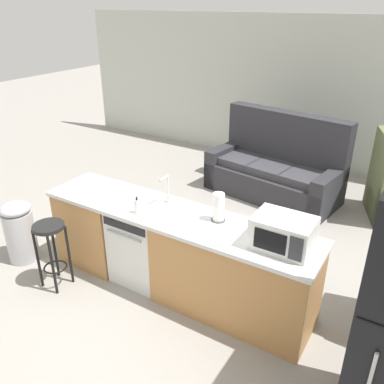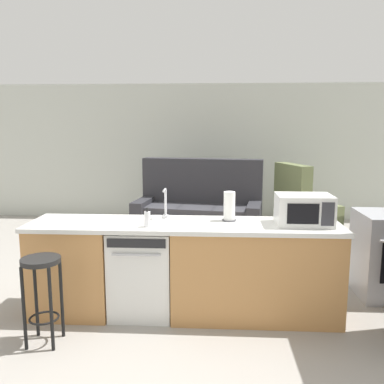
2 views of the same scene
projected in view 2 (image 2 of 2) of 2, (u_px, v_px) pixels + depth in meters
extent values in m
plane|color=gray|center=(169.00, 312.00, 3.97)|extent=(24.00, 24.00, 0.00)
cube|color=beige|center=(208.00, 152.00, 7.89)|extent=(10.00, 0.06, 2.60)
cube|color=#B77F47|center=(74.00, 268.00, 3.96)|extent=(0.75, 0.62, 0.86)
cube|color=#B77F47|center=(255.00, 272.00, 3.86)|extent=(1.55, 0.62, 0.86)
cube|color=silver|center=(184.00, 225.00, 3.82)|extent=(2.94, 0.66, 0.04)
cube|color=#49331C|center=(184.00, 309.00, 3.96)|extent=(2.86, 0.56, 0.08)
cube|color=silver|center=(143.00, 271.00, 3.92)|extent=(0.58, 0.58, 0.84)
cube|color=black|center=(136.00, 243.00, 3.57)|extent=(0.52, 0.01, 0.08)
cylinder|color=#B2B2B7|center=(136.00, 255.00, 3.57)|extent=(0.44, 0.02, 0.02)
torus|color=black|center=(376.00, 211.00, 4.37)|extent=(0.16, 0.16, 0.01)
cube|color=white|center=(304.00, 210.00, 3.73)|extent=(0.50, 0.36, 0.28)
cube|color=black|center=(303.00, 214.00, 3.56)|extent=(0.27, 0.01, 0.18)
cube|color=#2D2D33|center=(328.00, 214.00, 3.54)|extent=(0.11, 0.01, 0.21)
cylinder|color=silver|center=(166.00, 217.00, 4.02)|extent=(0.07, 0.07, 0.03)
cylinder|color=silver|center=(166.00, 202.00, 4.00)|extent=(0.02, 0.02, 0.26)
cylinder|color=silver|center=(164.00, 190.00, 3.91)|extent=(0.02, 0.14, 0.02)
cylinder|color=#4C4C51|center=(229.00, 220.00, 3.91)|extent=(0.14, 0.14, 0.01)
cylinder|color=white|center=(229.00, 206.00, 3.89)|extent=(0.11, 0.11, 0.27)
cylinder|color=silver|center=(147.00, 219.00, 3.66)|extent=(0.06, 0.06, 0.14)
cylinder|color=black|center=(147.00, 210.00, 3.65)|extent=(0.02, 0.02, 0.04)
cylinder|color=black|center=(41.00, 260.00, 3.30)|extent=(0.32, 0.32, 0.04)
cylinder|color=black|center=(24.00, 309.00, 3.26)|extent=(0.03, 0.03, 0.70)
cylinder|color=black|center=(51.00, 310.00, 3.24)|extent=(0.03, 0.03, 0.70)
cylinder|color=black|center=(36.00, 297.00, 3.48)|extent=(0.03, 0.03, 0.70)
cylinder|color=black|center=(62.00, 298.00, 3.47)|extent=(0.03, 0.03, 0.70)
torus|color=black|center=(44.00, 318.00, 3.38)|extent=(0.25, 0.25, 0.02)
cube|color=#2D2D33|center=(198.00, 226.00, 6.56)|extent=(2.11, 1.19, 0.42)
cube|color=#2D2D33|center=(202.00, 196.00, 6.81)|extent=(2.01, 0.54, 1.27)
cube|color=#2D2D33|center=(145.00, 217.00, 6.73)|extent=(0.33, 0.92, 0.62)
cube|color=#2D2D33|center=(254.00, 222.00, 6.36)|extent=(0.33, 0.92, 0.62)
cube|color=#3B3B41|center=(164.00, 208.00, 6.59)|extent=(0.65, 0.71, 0.12)
cube|color=#3B3B41|center=(197.00, 210.00, 6.47)|extent=(0.65, 0.71, 0.12)
cube|color=#3B3B41|center=(232.00, 211.00, 6.36)|extent=(0.65, 0.71, 0.12)
cube|color=#667047|center=(307.00, 224.00, 6.73)|extent=(1.04, 1.07, 0.40)
cube|color=#667047|center=(292.00, 201.00, 6.58)|extent=(0.48, 0.87, 1.20)
cube|color=#667047|center=(319.00, 224.00, 6.40)|extent=(0.81, 0.43, 0.55)
cube|color=#667047|center=(296.00, 215.00, 7.05)|extent=(0.81, 0.43, 0.55)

